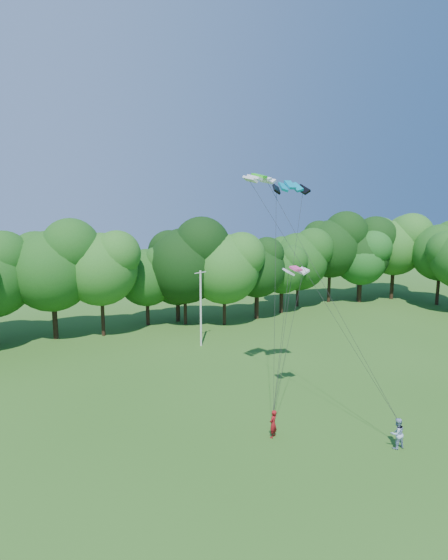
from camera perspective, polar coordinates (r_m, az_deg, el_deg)
name	(u,v)px	position (r m, az deg, el deg)	size (l,w,h in m)	color
ground	(355,556)	(22.10, 16.75, -31.24)	(160.00, 160.00, 0.00)	#275717
utility_pole	(201,308)	(44.89, -3.05, -3.61)	(1.50, 0.65, 7.90)	silver
kite_flyer_left	(273,424)	(28.88, 6.43, -18.16)	(0.65, 0.43, 1.79)	maroon
kite_flyer_right	(397,433)	(29.46, 21.67, -18.11)	(0.92, 0.72, 1.90)	#95A9CF
kite_teal	(290,185)	(31.74, 8.61, 12.19)	(2.71, 1.58, 0.67)	#057E9C
kite_green	(259,176)	(31.09, 4.64, 13.43)	(2.66, 1.84, 0.40)	#2ACD1E
kite_pink	(296,268)	(29.52, 9.37, 1.50)	(1.73, 0.91, 0.27)	#EC4187
tree_back_center	(184,250)	(52.54, -5.19, 3.87)	(10.03, 10.03, 14.59)	#322013
tree_back_east	(362,255)	(68.20, 17.53, 3.16)	(7.93, 7.93, 11.53)	#2F2213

